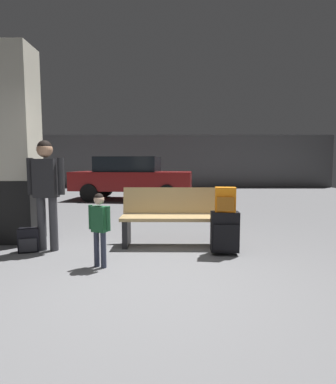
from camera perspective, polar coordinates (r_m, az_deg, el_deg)
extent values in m
cube|color=slate|center=(7.15, -1.41, -5.14)|extent=(18.00, 18.00, 0.10)
cube|color=#565658|center=(15.88, -0.54, 5.94)|extent=(18.00, 0.12, 2.80)
cube|color=black|center=(5.40, -26.32, -3.23)|extent=(0.57, 0.57, 1.00)
cube|color=beige|center=(5.41, -27.03, 13.24)|extent=(0.56, 0.56, 2.10)
cube|color=tan|center=(4.54, 1.19, -4.99)|extent=(1.60, 0.45, 0.05)
cube|color=tan|center=(4.75, 1.17, -1.65)|extent=(1.60, 0.13, 0.42)
cube|color=black|center=(4.64, -7.83, -7.75)|extent=(0.08, 0.40, 0.41)
cube|color=black|center=(4.65, 10.17, -7.75)|extent=(0.08, 0.40, 0.41)
cube|color=black|center=(4.22, 11.05, -7.51)|extent=(0.39, 0.21, 0.56)
cube|color=black|center=(4.12, 11.29, -8.67)|extent=(0.34, 0.03, 0.36)
cube|color=#A5A5AA|center=(4.24, 10.95, -3.74)|extent=(0.14, 0.03, 0.02)
cylinder|color=black|center=(4.35, 8.68, -11.17)|extent=(0.02, 0.04, 0.04)
cylinder|color=black|center=(4.40, 12.90, -11.06)|extent=(0.02, 0.04, 0.04)
cube|color=orange|center=(4.14, 11.17, -1.43)|extent=(0.30, 0.20, 0.34)
cube|color=#9E5918|center=(4.05, 11.22, -2.31)|extent=(0.23, 0.06, 0.19)
cylinder|color=black|center=(4.12, 11.21, 0.75)|extent=(0.06, 0.03, 0.02)
cylinder|color=#33384C|center=(3.74, -12.19, -10.86)|extent=(0.07, 0.07, 0.44)
cylinder|color=#33384C|center=(3.79, -13.44, -10.64)|extent=(0.07, 0.07, 0.44)
cube|color=#1E5933|center=(3.68, -12.94, -5.10)|extent=(0.21, 0.17, 0.31)
cylinder|color=#1E5933|center=(3.60, -11.30, -5.04)|extent=(0.05, 0.05, 0.30)
cylinder|color=#1E5933|center=(3.75, -14.53, -4.68)|extent=(0.05, 0.05, 0.30)
sphere|color=beige|center=(3.64, -13.02, -1.40)|extent=(0.13, 0.13, 0.13)
sphere|color=black|center=(3.64, -13.03, -1.13)|extent=(0.12, 0.12, 0.12)
cylinder|color=white|center=(3.79, -12.90, -4.56)|extent=(0.06, 0.06, 0.10)
cylinder|color=red|center=(3.77, -12.92, -3.44)|extent=(0.01, 0.01, 0.06)
cylinder|color=#38383D|center=(4.62, -21.06, -5.79)|extent=(0.12, 0.12, 0.78)
cylinder|color=#38383D|center=(4.70, -23.04, -5.68)|extent=(0.12, 0.12, 0.78)
cube|color=#232326|center=(4.59, -22.36, 2.48)|extent=(0.33, 0.21, 0.55)
cylinder|color=#232326|center=(4.49, -19.77, 2.86)|extent=(0.09, 0.09, 0.53)
cylinder|color=#232326|center=(4.69, -24.86, 2.78)|extent=(0.09, 0.09, 0.53)
sphere|color=#A87A5B|center=(4.59, -22.54, 7.56)|extent=(0.22, 0.22, 0.22)
sphere|color=black|center=(4.59, -22.55, 7.95)|extent=(0.20, 0.20, 0.20)
cube|color=black|center=(4.75, -25.07, -8.37)|extent=(0.31, 0.23, 0.34)
cube|color=#28282D|center=(4.67, -25.25, -9.25)|extent=(0.23, 0.09, 0.19)
cylinder|color=black|center=(4.71, -25.14, -6.50)|extent=(0.06, 0.04, 0.02)
cube|color=maroon|center=(10.53, -6.62, 2.18)|extent=(4.26, 2.14, 0.64)
cube|color=black|center=(10.54, -7.45, 5.33)|extent=(2.26, 1.76, 0.52)
cylinder|color=black|center=(11.13, 0.87, 0.48)|extent=(0.62, 0.26, 0.60)
cylinder|color=black|center=(9.55, -0.06, -0.34)|extent=(0.62, 0.26, 0.60)
cylinder|color=black|center=(11.67, -11.94, 0.60)|extent=(0.62, 0.26, 0.60)
cylinder|color=black|center=(10.17, -14.77, -0.16)|extent=(0.62, 0.26, 0.60)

